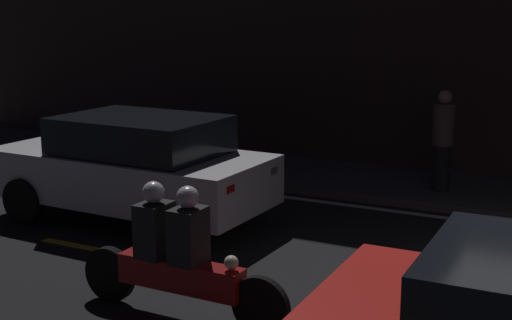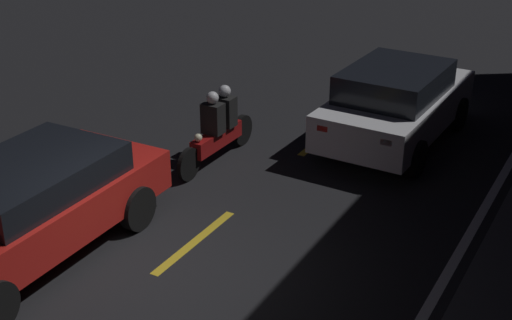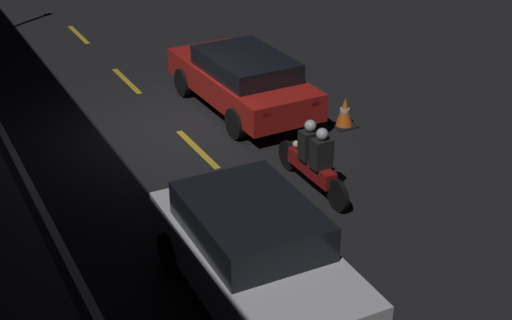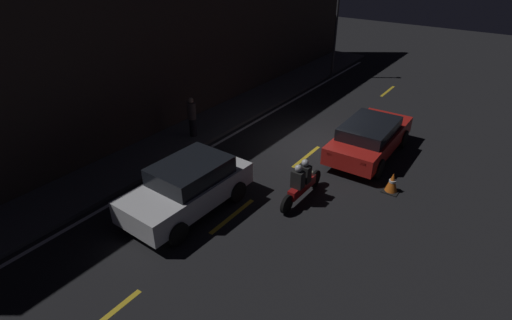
{
  "view_description": "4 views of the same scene",
  "coord_description": "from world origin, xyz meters",
  "px_view_note": "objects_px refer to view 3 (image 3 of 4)",
  "views": [
    {
      "loc": [
        0.14,
        -6.78,
        3.03
      ],
      "look_at": [
        -3.54,
        0.42,
        1.3
      ],
      "focal_mm": 50.0,
      "sensor_mm": 36.0,
      "label": 1
    },
    {
      "loc": [
        6.37,
        5.18,
        5.45
      ],
      "look_at": [
        -2.54,
        0.16,
        0.73
      ],
      "focal_mm": 50.0,
      "sensor_mm": 36.0,
      "label": 2
    },
    {
      "loc": [
        -13.38,
        5.24,
        6.66
      ],
      "look_at": [
        -4.07,
        0.25,
        1.2
      ],
      "focal_mm": 50.0,
      "sensor_mm": 36.0,
      "label": 3
    },
    {
      "loc": [
        -12.86,
        -6.05,
        7.18
      ],
      "look_at": [
        -3.69,
        0.42,
        0.94
      ],
      "focal_mm": 28.0,
      "sensor_mm": 36.0,
      "label": 4
    }
  ],
  "objects_px": {
    "taxi_red": "(242,78)",
    "traffic_cone_near": "(345,112)",
    "motorcycle": "(314,160)",
    "sedan_white": "(255,252)"
  },
  "relations": [
    {
      "from": "taxi_red",
      "to": "traffic_cone_near",
      "type": "relative_size",
      "value": 6.72
    },
    {
      "from": "sedan_white",
      "to": "taxi_red",
      "type": "relative_size",
      "value": 0.9
    },
    {
      "from": "taxi_red",
      "to": "traffic_cone_near",
      "type": "height_order",
      "value": "taxi_red"
    },
    {
      "from": "taxi_red",
      "to": "motorcycle",
      "type": "distance_m",
      "value": 4.09
    },
    {
      "from": "sedan_white",
      "to": "motorcycle",
      "type": "xyz_separation_m",
      "value": [
        2.35,
        -2.49,
        -0.18
      ]
    },
    {
      "from": "taxi_red",
      "to": "sedan_white",
      "type": "bearing_deg",
      "value": 153.46
    },
    {
      "from": "sedan_white",
      "to": "taxi_red",
      "type": "bearing_deg",
      "value": 155.95
    },
    {
      "from": "motorcycle",
      "to": "taxi_red",
      "type": "bearing_deg",
      "value": -7.97
    },
    {
      "from": "taxi_red",
      "to": "traffic_cone_near",
      "type": "distance_m",
      "value": 2.52
    },
    {
      "from": "motorcycle",
      "to": "traffic_cone_near",
      "type": "relative_size",
      "value": 3.52
    }
  ]
}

